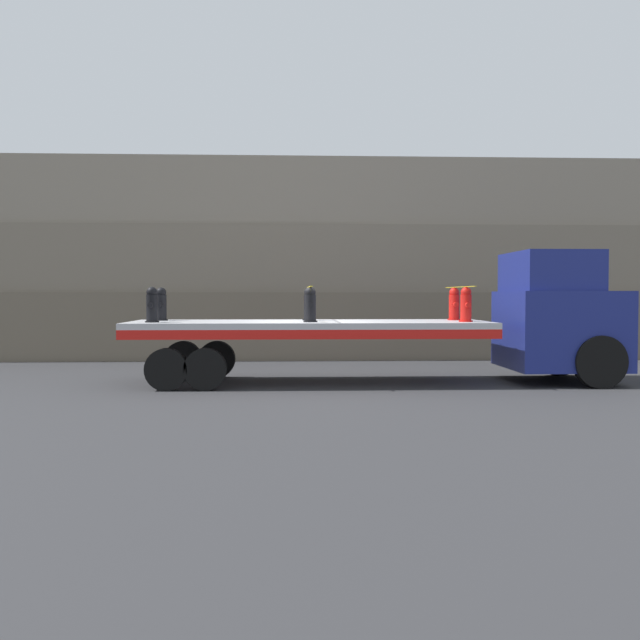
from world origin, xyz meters
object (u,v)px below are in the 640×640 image
Objects in this scene: fire_hydrant_black_far_0 at (161,305)px; fire_hydrant_black_near_1 at (310,305)px; fire_hydrant_red_far_2 at (454,304)px; flatbed_trailer at (282,334)px; fire_hydrant_black_far_1 at (309,304)px; truck_cab at (562,317)px; fire_hydrant_red_near_2 at (466,305)px; fire_hydrant_black_near_0 at (152,305)px.

fire_hydrant_black_far_0 and fire_hydrant_black_near_1 have the same top height.
fire_hydrant_black_far_0 is at bearing 180.00° from fire_hydrant_red_far_2.
fire_hydrant_black_far_1 is (0.62, 0.56, 0.66)m from flatbed_trailer.
truck_cab is 6.41m from flatbed_trailer.
fire_hydrant_black_far_1 is (3.42, 0.00, 0.00)m from fire_hydrant_black_far_0.
fire_hydrant_black_near_1 is 1.00× the size of fire_hydrant_red_near_2.
fire_hydrant_red_far_2 is at bearing 18.10° from fire_hydrant_black_near_1.
fire_hydrant_black_far_0 and fire_hydrant_red_far_2 have the same top height.
truck_cab is 3.86× the size of fire_hydrant_black_near_0.
fire_hydrant_red_near_2 is (3.42, 0.00, 0.00)m from fire_hydrant_black_near_1.
flatbed_trailer is at bearing 172.12° from fire_hydrant_red_near_2.
fire_hydrant_red_far_2 is at bearing 0.00° from fire_hydrant_black_far_1.
fire_hydrant_black_near_0 is at bearing -170.72° from fire_hydrant_red_far_2.
fire_hydrant_red_near_2 is at bearing -90.00° from fire_hydrant_red_far_2.
fire_hydrant_black_near_0 is 1.00× the size of fire_hydrant_black_far_1.
fire_hydrant_black_near_1 is at bearing -174.47° from truck_cab.
fire_hydrant_black_far_1 is (0.00, 1.12, 0.00)m from fire_hydrant_black_near_1.
fire_hydrant_black_near_0 is (-2.80, -0.56, 0.66)m from flatbed_trailer.
fire_hydrant_black_near_0 is at bearing 180.00° from fire_hydrant_red_near_2.
fire_hydrant_black_near_1 is (3.42, 0.00, 0.00)m from fire_hydrant_black_near_0.
fire_hydrant_black_near_0 is at bearing -161.90° from fire_hydrant_black_far_1.
fire_hydrant_red_near_2 is at bearing -7.88° from flatbed_trailer.
flatbed_trailer is 2.93m from fire_hydrant_black_far_0.
fire_hydrant_black_near_1 and fire_hydrant_red_far_2 have the same top height.
fire_hydrant_red_far_2 is (0.00, 1.12, 0.00)m from fire_hydrant_red_near_2.
fire_hydrant_black_near_1 is 3.42m from fire_hydrant_red_near_2.
fire_hydrant_black_near_1 is 3.60m from fire_hydrant_red_far_2.
flatbed_trailer is 10.47× the size of fire_hydrant_black_near_1.
fire_hydrant_red_far_2 is at bearing 0.00° from fire_hydrant_black_far_0.
truck_cab is 5.81m from fire_hydrant_black_far_1.
fire_hydrant_red_near_2 is (-2.36, -0.56, 0.29)m from truck_cab.
truck_cab is at bearing -5.53° from fire_hydrant_black_far_1.
fire_hydrant_black_far_0 is 1.00× the size of fire_hydrant_red_far_2.
fire_hydrant_red_near_2 is (6.84, 0.00, 0.00)m from fire_hydrant_black_near_0.
fire_hydrant_black_near_0 is (-9.20, -0.56, 0.29)m from truck_cab.
fire_hydrant_black_far_1 reaches higher than flatbed_trailer.
flatbed_trailer is at bearing 138.02° from fire_hydrant_black_near_1.
fire_hydrant_black_far_0 is 1.00× the size of fire_hydrant_black_near_1.
fire_hydrant_red_near_2 is at bearing 0.00° from fire_hydrant_black_near_1.
fire_hydrant_red_near_2 is (3.42, -1.12, 0.00)m from fire_hydrant_black_far_1.
fire_hydrant_red_near_2 is at bearing -166.67° from truck_cab.
fire_hydrant_black_far_0 is at bearing 161.90° from fire_hydrant_black_near_1.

